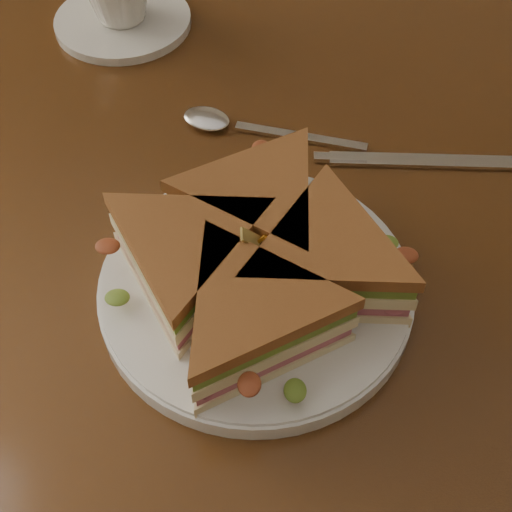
# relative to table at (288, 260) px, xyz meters

# --- Properties ---
(ground) EXTENTS (6.00, 6.00, 0.00)m
(ground) POSITION_rel_table_xyz_m (0.00, 0.00, -0.65)
(ground) COLOR brown
(ground) RESTS_ON ground
(table) EXTENTS (1.20, 0.80, 0.75)m
(table) POSITION_rel_table_xyz_m (0.00, 0.00, 0.00)
(table) COLOR #351C0C
(table) RESTS_ON ground
(plate) EXTENTS (0.25, 0.25, 0.02)m
(plate) POSITION_rel_table_xyz_m (0.02, -0.12, 0.11)
(plate) COLOR white
(plate) RESTS_ON table
(sandwich_wedges) EXTENTS (0.29, 0.29, 0.06)m
(sandwich_wedges) POSITION_rel_table_xyz_m (0.02, -0.12, 0.14)
(sandwich_wedges) COLOR #FCEBBA
(sandwich_wedges) RESTS_ON plate
(crisps_mound) EXTENTS (0.09, 0.09, 0.05)m
(crisps_mound) POSITION_rel_table_xyz_m (0.02, -0.12, 0.14)
(crisps_mound) COLOR orange
(crisps_mound) RESTS_ON plate
(spoon) EXTENTS (0.18, 0.05, 0.01)m
(spoon) POSITION_rel_table_xyz_m (-0.09, 0.06, 0.10)
(spoon) COLOR silver
(spoon) RESTS_ON table
(knife) EXTENTS (0.20, 0.09, 0.00)m
(knife) POSITION_rel_table_xyz_m (0.10, 0.08, 0.10)
(knife) COLOR silver
(knife) RESTS_ON table
(saucer) EXTENTS (0.15, 0.15, 0.01)m
(saucer) POSITION_rel_table_xyz_m (-0.27, 0.17, 0.10)
(saucer) COLOR white
(saucer) RESTS_ON table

